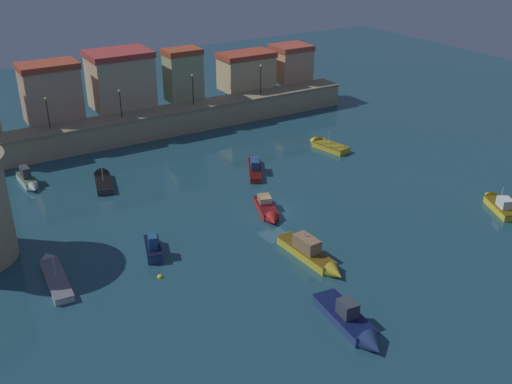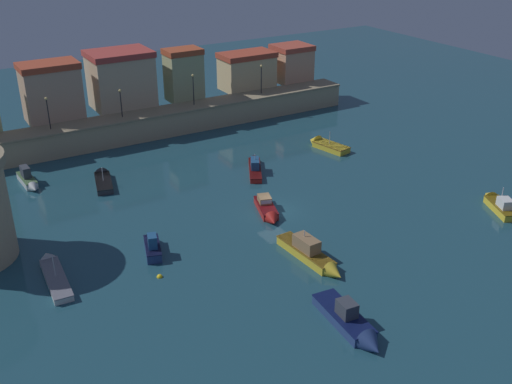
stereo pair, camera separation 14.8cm
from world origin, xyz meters
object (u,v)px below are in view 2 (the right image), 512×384
object	(u,v)px
quay_lamp_0	(48,108)
moored_boat_7	(152,245)
moored_boat_0	(103,179)
moored_boat_5	(312,255)
moored_boat_2	(53,272)
moored_boat_3	(325,145)
mooring_buoy_0	(160,277)
moored_boat_6	(255,166)
moored_boat_4	(352,324)
moored_boat_8	(268,210)
quay_lamp_2	(193,85)
quay_lamp_3	(261,75)
moored_boat_9	(28,180)
quay_lamp_1	(121,99)
moored_boat_1	(498,204)

from	to	relation	value
quay_lamp_0	moored_boat_7	xyz separation A→B (m)	(1.53, -25.75, -4.90)
moored_boat_0	moored_boat_5	size ratio (longest dim) A/B	0.84
moored_boat_2	moored_boat_3	world-z (taller)	moored_boat_2
moored_boat_0	mooring_buoy_0	xyz separation A→B (m)	(-1.88, -19.52, -0.32)
moored_boat_5	moored_boat_6	distance (m)	19.06
quay_lamp_0	moored_boat_2	xyz separation A→B (m)	(-6.40, -25.26, -5.19)
moored_boat_4	moored_boat_8	distance (m)	17.61
moored_boat_4	mooring_buoy_0	xyz separation A→B (m)	(-8.58, 12.55, -0.50)
quay_lamp_2	moored_boat_8	xyz separation A→B (m)	(-4.64, -25.06, -5.16)
quay_lamp_3	moored_boat_3	xyz separation A→B (m)	(0.15, -14.09, -5.21)
moored_boat_4	moored_boat_9	xyz separation A→B (m)	(-13.47, 35.01, 0.07)
moored_boat_7	quay_lamp_0	bearing A→B (deg)	20.24
quay_lamp_1	quay_lamp_3	distance (m)	19.27
quay_lamp_0	moored_boat_5	xyz separation A→B (m)	(11.86, -33.74, -4.88)
moored_boat_4	moored_boat_0	bearing A→B (deg)	-162.78
mooring_buoy_0	quay_lamp_0	bearing A→B (deg)	91.00
moored_boat_0	moored_boat_2	world-z (taller)	moored_boat_2
quay_lamp_0	quay_lamp_3	xyz separation A→B (m)	(27.65, 0.00, 0.09)
moored_boat_1	mooring_buoy_0	distance (m)	32.23
moored_boat_4	moored_boat_5	distance (m)	8.91
quay_lamp_0	quay_lamp_3	distance (m)	27.65
moored_boat_2	moored_boat_5	distance (m)	20.13
moored_boat_1	moored_boat_7	size ratio (longest dim) A/B	1.22
quay_lamp_0	moored_boat_3	xyz separation A→B (m)	(27.80, -14.09, -5.12)
quay_lamp_3	mooring_buoy_0	bearing A→B (deg)	-132.44
quay_lamp_0	moored_boat_2	bearing A→B (deg)	-104.22
quay_lamp_0	moored_boat_0	size ratio (longest dim) A/B	0.59
moored_boat_8	moored_boat_6	bearing A→B (deg)	173.83
quay_lamp_1	moored_boat_4	distance (m)	42.49
quay_lamp_1	moored_boat_6	bearing A→B (deg)	-59.75
moored_boat_6	moored_boat_7	distance (m)	18.90
moored_boat_1	quay_lamp_1	bearing A→B (deg)	58.87
quay_lamp_0	quay_lamp_1	size ratio (longest dim) A/B	1.10
quay_lamp_1	moored_boat_4	xyz separation A→B (m)	(0.72, -42.21, -4.78)
moored_boat_3	moored_boat_7	size ratio (longest dim) A/B	1.26
quay_lamp_2	moored_boat_3	bearing A→B (deg)	-54.52
moored_boat_4	moored_boat_9	bearing A→B (deg)	-153.54
moored_boat_9	moored_boat_6	bearing A→B (deg)	65.80
moored_boat_3	moored_boat_4	distance (m)	33.77
moored_boat_3	moored_boat_8	world-z (taller)	moored_boat_3
moored_boat_4	moored_boat_6	world-z (taller)	moored_boat_6
moored_boat_2	moored_boat_9	bearing A→B (deg)	-3.14
quay_lamp_3	mooring_buoy_0	distance (m)	40.58
quay_lamp_3	moored_boat_7	distance (m)	37.01
moored_boat_0	mooring_buoy_0	bearing A→B (deg)	-171.89
moored_boat_4	mooring_buoy_0	world-z (taller)	moored_boat_4
quay_lamp_2	moored_boat_5	world-z (taller)	quay_lamp_2
mooring_buoy_0	quay_lamp_2	bearing A→B (deg)	59.84
quay_lamp_0	moored_boat_8	bearing A→B (deg)	-62.37
quay_lamp_0	mooring_buoy_0	xyz separation A→B (m)	(0.52, -29.66, -5.48)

